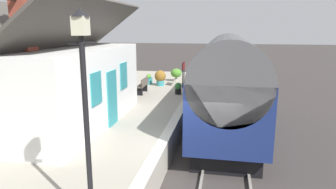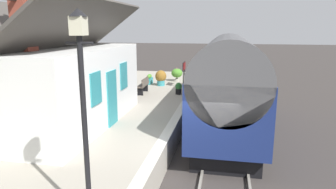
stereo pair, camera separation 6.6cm
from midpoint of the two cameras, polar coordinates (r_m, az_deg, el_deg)
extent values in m
plane|color=#383330|center=(10.34, 5.65, -14.33)|extent=(160.00, 160.00, 0.00)
cube|color=#A39B8C|center=(11.35, -17.30, -9.66)|extent=(32.00, 6.79, 0.96)
cube|color=beige|center=(10.10, -0.98, -8.89)|extent=(32.00, 0.36, 0.02)
cube|color=gray|center=(10.31, 14.95, -14.36)|extent=(52.00, 0.08, 0.14)
cube|color=gray|center=(10.30, 6.69, -14.04)|extent=(52.00, 0.08, 0.14)
cube|color=black|center=(14.02, 10.99, -5.62)|extent=(8.42, 2.29, 0.70)
cube|color=navy|center=(13.63, 11.25, 0.39)|extent=(9.15, 2.70, 2.30)
cylinder|color=#515154|center=(13.44, 11.46, 5.18)|extent=(9.15, 2.65, 2.65)
cube|color=black|center=(13.63, 5.56, 1.80)|extent=(7.78, 0.03, 0.80)
cylinder|color=black|center=(16.65, 11.04, -2.71)|extent=(0.70, 2.16, 0.70)
cylinder|color=black|center=(11.44, 10.93, -9.85)|extent=(0.70, 2.16, 0.70)
cube|color=black|center=(18.10, 11.31, 4.64)|extent=(0.04, 2.16, 0.90)
cylinder|color=#F2EDCC|center=(18.27, 11.18, 1.61)|extent=(0.06, 0.24, 0.24)
cube|color=red|center=(18.40, 11.12, 0.24)|extent=(0.16, 2.56, 0.24)
cube|color=white|center=(12.50, -20.12, 1.47)|extent=(7.10, 4.37, 2.93)
cube|color=#47423D|center=(11.77, -16.29, 12.24)|extent=(7.60, 2.45, 1.85)
cube|color=#47423D|center=(12.90, -25.14, 11.56)|extent=(7.60, 2.45, 1.85)
cylinder|color=#47423D|center=(12.33, -21.23, 15.68)|extent=(7.60, 0.16, 0.16)
cube|color=brown|center=(11.00, -25.55, 14.28)|extent=(0.56, 0.56, 2.66)
cube|color=teal|center=(11.77, -10.28, -0.67)|extent=(0.90, 0.06, 2.10)
cube|color=teal|center=(10.38, -13.19, 1.10)|extent=(0.80, 0.05, 1.10)
cube|color=teal|center=(12.94, -8.16, 3.53)|extent=(0.80, 0.05, 1.10)
cube|color=brown|center=(17.34, -4.72, 1.69)|extent=(1.41, 0.42, 0.06)
cube|color=brown|center=(17.25, -4.16, 2.42)|extent=(1.40, 0.13, 0.40)
cube|color=black|center=(16.85, -5.19, 0.57)|extent=(0.07, 0.36, 0.44)
cube|color=black|center=(17.91, -4.26, 1.30)|extent=(0.07, 0.36, 0.44)
cylinder|color=black|center=(17.11, 2.10, 0.58)|extent=(0.35, 0.35, 0.31)
ellipsoid|color=#2D7233|center=(17.05, 2.11, 1.52)|extent=(0.37, 0.37, 0.44)
cone|color=#D96456|center=(17.03, 2.12, 1.95)|extent=(0.09, 0.09, 0.15)
cone|color=gray|center=(21.26, 1.76, 2.92)|extent=(0.52, 0.52, 0.30)
cylinder|color=gray|center=(21.28, 1.76, 2.60)|extent=(0.28, 0.28, 0.06)
ellipsoid|color=#4C8C2D|center=(21.20, 1.77, 4.04)|extent=(0.77, 0.77, 0.62)
cone|color=#BE3478|center=(21.16, 1.77, 4.76)|extent=(0.13, 0.13, 0.31)
cube|color=teal|center=(20.30, -3.42, 2.57)|extent=(0.82, 0.32, 0.39)
ellipsoid|color=#4C8C2D|center=(20.25, -3.43, 3.43)|extent=(0.74, 0.29, 0.29)
cube|color=#9E5138|center=(16.87, -11.96, 0.09)|extent=(1.06, 0.32, 0.29)
ellipsoid|color=#4C8C2D|center=(16.81, -12.00, 0.95)|extent=(0.95, 0.29, 0.29)
cube|color=teal|center=(19.05, -7.02, 1.81)|extent=(0.72, 0.32, 0.37)
ellipsoid|color=#2D7233|center=(18.99, -7.04, 2.70)|extent=(0.65, 0.29, 0.29)
cylinder|color=teal|center=(19.62, -1.25, 2.21)|extent=(0.49, 0.49, 0.36)
ellipsoid|color=olive|center=(19.55, -1.26, 3.45)|extent=(0.71, 0.71, 0.75)
cylinder|color=black|center=(5.78, -14.94, -7.19)|extent=(0.10, 0.10, 3.58)
cylinder|color=black|center=(5.46, -15.91, 9.23)|extent=(0.05, 0.50, 0.05)
cube|color=beige|center=(5.46, -16.10, 12.27)|extent=(0.24, 0.24, 0.32)
cone|color=black|center=(5.46, -16.24, 14.57)|extent=(0.32, 0.32, 0.14)
cylinder|color=black|center=(18.87, 2.97, 2.91)|extent=(0.06, 0.06, 1.10)
cylinder|color=black|center=(19.46, 3.22, 3.20)|extent=(0.06, 0.06, 1.10)
cube|color=maroon|center=(19.05, 3.13, 5.34)|extent=(0.90, 0.06, 0.44)
cube|color=black|center=(19.05, 3.13, 5.34)|extent=(0.96, 0.03, 0.50)
camera|label=1|loc=(0.03, -89.85, 0.03)|focal=32.53mm
camera|label=2|loc=(0.03, 90.15, -0.03)|focal=32.53mm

